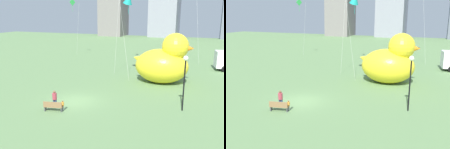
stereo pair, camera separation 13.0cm
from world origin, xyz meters
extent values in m
plane|color=#5E814F|center=(0.00, 0.00, 0.00)|extent=(140.00, 140.00, 0.00)
cube|color=olive|center=(-0.59, -2.79, 0.42)|extent=(1.69, 0.79, 0.06)
cube|color=olive|center=(-0.54, -2.98, 0.68)|extent=(1.61, 0.41, 0.45)
cube|color=#47474C|center=(-1.31, -2.95, 0.20)|extent=(0.16, 0.38, 0.39)
cube|color=#47474C|center=(0.13, -2.64, 0.20)|extent=(0.16, 0.38, 0.39)
cylinder|color=#38476B|center=(-1.04, -2.05, 0.39)|extent=(0.18, 0.18, 0.78)
cylinder|color=#38476B|center=(-0.84, -2.05, 0.39)|extent=(0.18, 0.18, 0.78)
cylinder|color=#B23F4C|center=(-0.94, -2.05, 1.07)|extent=(0.39, 0.39, 0.58)
sphere|color=brown|center=(-0.94, -2.05, 1.47)|extent=(0.23, 0.23, 0.23)
cylinder|color=silver|center=(0.03, -2.39, 0.23)|extent=(0.10, 0.10, 0.45)
cylinder|color=silver|center=(0.14, -2.39, 0.23)|extent=(0.10, 0.10, 0.45)
cylinder|color=gold|center=(0.08, -2.39, 0.62)|extent=(0.23, 0.23, 0.34)
sphere|color=brown|center=(0.08, -2.39, 0.85)|extent=(0.13, 0.13, 0.13)
ellipsoid|color=yellow|center=(6.28, 9.58, 2.05)|extent=(6.27, 4.64, 4.09)
sphere|color=yellow|center=(7.78, 9.58, 4.46)|extent=(3.05, 3.05, 3.05)
cone|color=orange|center=(9.16, 9.58, 4.31)|extent=(1.37, 1.37, 1.37)
cone|color=yellow|center=(3.56, 9.58, 2.73)|extent=(1.87, 1.64, 1.97)
cylinder|color=black|center=(9.69, 1.37, 2.21)|extent=(0.12, 0.12, 4.41)
sphere|color=#EAEACC|center=(9.69, 1.37, 4.58)|extent=(0.42, 0.42, 0.42)
cylinder|color=black|center=(13.55, 19.38, 0.45)|extent=(1.31, 2.52, 0.90)
cylinder|color=silver|center=(-0.11, 12.21, 9.77)|extent=(0.90, 0.81, 19.54)
cylinder|color=silver|center=(1.71, 9.25, 4.90)|extent=(1.52, 0.48, 9.80)
cylinder|color=teal|center=(1.93, 10.00, 8.90)|extent=(0.04, 0.04, 1.60)
cylinder|color=silver|center=(-12.25, 22.92, 5.04)|extent=(1.49, 1.12, 10.09)
cube|color=green|center=(-12.80, 22.19, 10.09)|extent=(0.56, 1.19, 1.27)
cylinder|color=green|center=(-12.80, 22.19, 9.19)|extent=(0.04, 0.04, 1.60)
camera|label=1|loc=(11.36, -19.62, 8.24)|focal=39.97mm
camera|label=2|loc=(11.48, -19.57, 8.24)|focal=39.97mm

